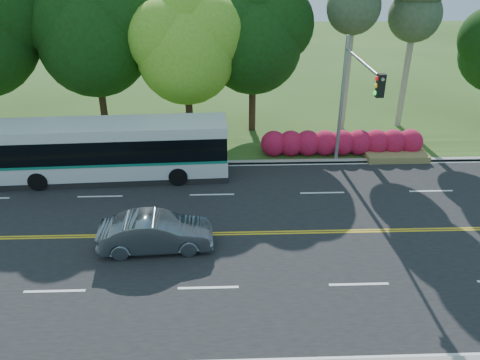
{
  "coord_description": "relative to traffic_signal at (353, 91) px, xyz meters",
  "views": [
    {
      "loc": [
        0.19,
        -16.82,
        11.15
      ],
      "look_at": [
        0.84,
        2.0,
        1.57
      ],
      "focal_mm": 35.0,
      "sensor_mm": 36.0,
      "label": 1
    }
  ],
  "objects": [
    {
      "name": "ground",
      "position": [
        -6.49,
        -5.4,
        -4.67
      ],
      "size": [
        120.0,
        120.0,
        0.0
      ],
      "primitive_type": "plane",
      "color": "#2B4D19",
      "rests_on": "ground"
    },
    {
      "name": "road",
      "position": [
        -6.49,
        -5.4,
        -4.66
      ],
      "size": [
        60.0,
        14.0,
        0.02
      ],
      "primitive_type": "cube",
      "color": "black",
      "rests_on": "ground"
    },
    {
      "name": "curb_north",
      "position": [
        -6.49,
        1.75,
        -4.6
      ],
      "size": [
        60.0,
        0.3,
        0.15
      ],
      "primitive_type": "cube",
      "color": "#9D978E",
      "rests_on": "ground"
    },
    {
      "name": "grass_verge",
      "position": [
        -6.49,
        3.6,
        -4.62
      ],
      "size": [
        60.0,
        4.0,
        0.1
      ],
      "primitive_type": "cube",
      "color": "#2B4D19",
      "rests_on": "ground"
    },
    {
      "name": "lane_markings",
      "position": [
        -6.59,
        -5.4,
        -4.65
      ],
      "size": [
        57.6,
        13.82,
        0.0
      ],
      "color": "gold",
      "rests_on": "road"
    },
    {
      "name": "tree_row",
      "position": [
        -11.65,
        6.73,
        2.06
      ],
      "size": [
        44.7,
        9.1,
        13.84
      ],
      "color": "black",
      "rests_on": "ground"
    },
    {
      "name": "bougainvillea_hedge",
      "position": [
        0.69,
        2.75,
        -3.95
      ],
      "size": [
        9.5,
        2.25,
        1.5
      ],
      "color": "#A10D1C",
      "rests_on": "ground"
    },
    {
      "name": "traffic_signal",
      "position": [
        0.0,
        0.0,
        0.0
      ],
      "size": [
        0.42,
        6.1,
        7.0
      ],
      "color": "#96999E",
      "rests_on": "ground"
    },
    {
      "name": "transit_bus",
      "position": [
        -12.04,
        0.21,
        -3.15
      ],
      "size": [
        11.71,
        3.03,
        3.04
      ],
      "rotation": [
        0.0,
        0.0,
        0.04
      ],
      "color": "silver",
      "rests_on": "road"
    },
    {
      "name": "sedan",
      "position": [
        -9.13,
        -6.36,
        -3.9
      ],
      "size": [
        4.64,
        1.89,
        1.5
      ],
      "primitive_type": "imported",
      "rotation": [
        0.0,
        0.0,
        1.64
      ],
      "color": "slate",
      "rests_on": "road"
    }
  ]
}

